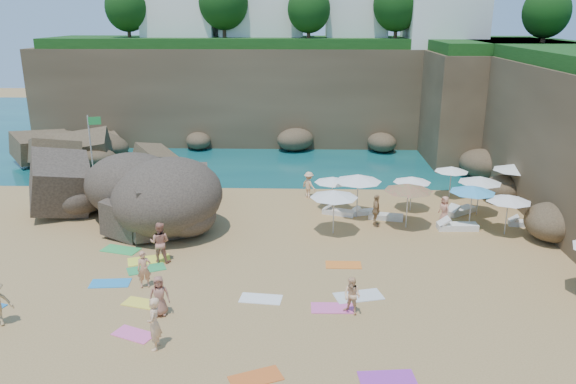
{
  "coord_description": "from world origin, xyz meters",
  "views": [
    {
      "loc": [
        2.92,
        -24.21,
        10.64
      ],
      "look_at": [
        2.0,
        3.0,
        2.0
      ],
      "focal_mm": 35.0,
      "sensor_mm": 36.0,
      "label": 1
    }
  ],
  "objects_px": {
    "person_stand_5": "(180,193)",
    "parasol_1": "(333,180)",
    "person_stand_3": "(376,211)",
    "person_stand_2": "(309,185)",
    "person_stand_4": "(444,209)",
    "flag_pole": "(92,140)",
    "person_stand_1": "(160,242)",
    "rock_outcrop": "(129,213)",
    "parasol_0": "(358,178)",
    "person_stand_6": "(154,324)",
    "parasol_2": "(452,169)",
    "lounger_0": "(365,212)"
  },
  "relations": [
    {
      "from": "parasol_2",
      "to": "person_stand_5",
      "type": "relative_size",
      "value": 1.33
    },
    {
      "from": "person_stand_6",
      "to": "lounger_0",
      "type": "bearing_deg",
      "value": 144.68
    },
    {
      "from": "parasol_2",
      "to": "person_stand_3",
      "type": "distance_m",
      "value": 7.25
    },
    {
      "from": "lounger_0",
      "to": "person_stand_6",
      "type": "bearing_deg",
      "value": -138.59
    },
    {
      "from": "parasol_1",
      "to": "person_stand_6",
      "type": "bearing_deg",
      "value": -114.46
    },
    {
      "from": "parasol_1",
      "to": "parasol_2",
      "type": "xyz_separation_m",
      "value": [
        7.26,
        2.59,
        -0.03
      ]
    },
    {
      "from": "parasol_1",
      "to": "lounger_0",
      "type": "distance_m",
      "value": 2.56
    },
    {
      "from": "person_stand_4",
      "to": "lounger_0",
      "type": "bearing_deg",
      "value": -133.39
    },
    {
      "from": "person_stand_6",
      "to": "parasol_2",
      "type": "bearing_deg",
      "value": 136.89
    },
    {
      "from": "parasol_0",
      "to": "person_stand_2",
      "type": "height_order",
      "value": "parasol_0"
    },
    {
      "from": "rock_outcrop",
      "to": "parasol_0",
      "type": "bearing_deg",
      "value": -0.88
    },
    {
      "from": "parasol_2",
      "to": "person_stand_2",
      "type": "bearing_deg",
      "value": -177.41
    },
    {
      "from": "flag_pole",
      "to": "person_stand_4",
      "type": "distance_m",
      "value": 22.61
    },
    {
      "from": "person_stand_1",
      "to": "person_stand_3",
      "type": "distance_m",
      "value": 11.25
    },
    {
      "from": "person_stand_3",
      "to": "person_stand_1",
      "type": "bearing_deg",
      "value": 118.43
    },
    {
      "from": "rock_outcrop",
      "to": "lounger_0",
      "type": "bearing_deg",
      "value": 1.19
    },
    {
      "from": "person_stand_3",
      "to": "person_stand_4",
      "type": "bearing_deg",
      "value": -77.01
    },
    {
      "from": "rock_outcrop",
      "to": "parasol_0",
      "type": "height_order",
      "value": "parasol_0"
    },
    {
      "from": "parasol_1",
      "to": "person_stand_3",
      "type": "relative_size",
      "value": 1.2
    },
    {
      "from": "parasol_0",
      "to": "person_stand_1",
      "type": "relative_size",
      "value": 1.37
    },
    {
      "from": "parasol_2",
      "to": "person_stand_5",
      "type": "bearing_deg",
      "value": -172.51
    },
    {
      "from": "parasol_0",
      "to": "person_stand_2",
      "type": "bearing_deg",
      "value": 128.15
    },
    {
      "from": "lounger_0",
      "to": "flag_pole",
      "type": "bearing_deg",
      "value": 144.17
    },
    {
      "from": "person_stand_2",
      "to": "person_stand_5",
      "type": "distance_m",
      "value": 7.7
    },
    {
      "from": "lounger_0",
      "to": "rock_outcrop",
      "type": "bearing_deg",
      "value": 164.1
    },
    {
      "from": "parasol_0",
      "to": "parasol_2",
      "type": "distance_m",
      "value": 7.04
    },
    {
      "from": "parasol_0",
      "to": "person_stand_1",
      "type": "bearing_deg",
      "value": -146.37
    },
    {
      "from": "person_stand_3",
      "to": "flag_pole",
      "type": "bearing_deg",
      "value": 69.51
    },
    {
      "from": "person_stand_4",
      "to": "parasol_1",
      "type": "bearing_deg",
      "value": -134.69
    },
    {
      "from": "flag_pole",
      "to": "parasol_1",
      "type": "height_order",
      "value": "flag_pole"
    },
    {
      "from": "flag_pole",
      "to": "person_stand_2",
      "type": "bearing_deg",
      "value": -11.93
    },
    {
      "from": "flag_pole",
      "to": "person_stand_4",
      "type": "xyz_separation_m",
      "value": [
        21.38,
        -7.05,
        -2.1
      ]
    },
    {
      "from": "rock_outcrop",
      "to": "parasol_2",
      "type": "distance_m",
      "value": 19.07
    },
    {
      "from": "person_stand_5",
      "to": "parasol_1",
      "type": "bearing_deg",
      "value": -26.45
    },
    {
      "from": "parasol_1",
      "to": "person_stand_5",
      "type": "height_order",
      "value": "parasol_1"
    },
    {
      "from": "parasol_0",
      "to": "person_stand_5",
      "type": "relative_size",
      "value": 1.68
    },
    {
      "from": "person_stand_2",
      "to": "rock_outcrop",
      "type": "bearing_deg",
      "value": 64.91
    },
    {
      "from": "parasol_2",
      "to": "person_stand_1",
      "type": "xyz_separation_m",
      "value": [
        -15.24,
        -9.92,
        -0.83
      ]
    },
    {
      "from": "person_stand_5",
      "to": "person_stand_3",
      "type": "bearing_deg",
      "value": -38.54
    },
    {
      "from": "rock_outcrop",
      "to": "parasol_0",
      "type": "distance_m",
      "value": 12.91
    },
    {
      "from": "person_stand_2",
      "to": "person_stand_4",
      "type": "relative_size",
      "value": 1.1
    },
    {
      "from": "flag_pole",
      "to": "parasol_0",
      "type": "xyz_separation_m",
      "value": [
        16.8,
        -6.34,
        -0.6
      ]
    },
    {
      "from": "parasol_1",
      "to": "parasol_2",
      "type": "bearing_deg",
      "value": 19.61
    },
    {
      "from": "flag_pole",
      "to": "parasol_2",
      "type": "distance_m",
      "value": 22.92
    },
    {
      "from": "person_stand_2",
      "to": "person_stand_4",
      "type": "xyz_separation_m",
      "value": [
        7.21,
        -4.06,
        -0.07
      ]
    },
    {
      "from": "lounger_0",
      "to": "person_stand_1",
      "type": "bearing_deg",
      "value": -162.93
    },
    {
      "from": "person_stand_4",
      "to": "person_stand_5",
      "type": "xyz_separation_m",
      "value": [
        -14.71,
        2.33,
        0.03
      ]
    },
    {
      "from": "person_stand_2",
      "to": "person_stand_6",
      "type": "distance_m",
      "value": 17.14
    },
    {
      "from": "person_stand_2",
      "to": "person_stand_5",
      "type": "relative_size",
      "value": 1.06
    },
    {
      "from": "person_stand_5",
      "to": "parasol_0",
      "type": "bearing_deg",
      "value": -32.47
    }
  ]
}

